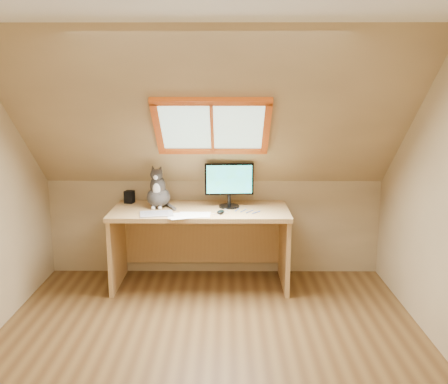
{
  "coord_description": "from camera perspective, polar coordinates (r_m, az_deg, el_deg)",
  "views": [
    {
      "loc": [
        0.13,
        -3.37,
        1.98
      ],
      "look_at": [
        0.11,
        1.0,
        1.04
      ],
      "focal_mm": 40.0,
      "sensor_mm": 36.0,
      "label": 1
    }
  ],
  "objects": [
    {
      "name": "desk_speaker",
      "position": [
        5.23,
        -10.76,
        -0.55
      ],
      "size": [
        0.11,
        0.11,
        0.13
      ],
      "primitive_type": "cube",
      "rotation": [
        0.0,
        0.0,
        -0.22
      ],
      "color": "black",
      "rests_on": "desk"
    },
    {
      "name": "cat",
      "position": [
        4.98,
        -7.54,
        -0.02
      ],
      "size": [
        0.25,
        0.29,
        0.43
      ],
      "color": "#443F3C",
      "rests_on": "desk"
    },
    {
      "name": "desk",
      "position": [
        5.04,
        -2.66,
        -4.32
      ],
      "size": [
        1.73,
        0.76,
        0.79
      ],
      "color": "tan",
      "rests_on": "ground"
    },
    {
      "name": "graphics_tablet",
      "position": [
        4.73,
        -7.72,
        -2.5
      ],
      "size": [
        0.34,
        0.27,
        0.01
      ],
      "primitive_type": "cube",
      "rotation": [
        0.0,
        0.0,
        0.18
      ],
      "color": "#B2B2B7",
      "rests_on": "desk"
    },
    {
      "name": "cables",
      "position": [
        4.79,
        1.47,
        -2.24
      ],
      "size": [
        0.51,
        0.26,
        0.01
      ],
      "color": "silver",
      "rests_on": "desk"
    },
    {
      "name": "papers",
      "position": [
        4.66,
        -4.53,
        -2.67
      ],
      "size": [
        0.35,
        0.3,
        0.01
      ],
      "color": "white",
      "rests_on": "desk"
    },
    {
      "name": "room_shell",
      "position": [
        3.33,
        -1.94,
        2.62
      ],
      "size": [
        3.52,
        3.52,
        2.41
      ],
      "color": "tan",
      "rests_on": "ground"
    },
    {
      "name": "ground",
      "position": [
        3.91,
        -1.73,
        -18.28
      ],
      "size": [
        3.5,
        3.5,
        0.0
      ],
      "primitive_type": "plane",
      "color": "brown",
      "rests_on": "ground"
    },
    {
      "name": "mouse",
      "position": [
        4.71,
        -0.37,
        -2.29
      ],
      "size": [
        0.1,
        0.13,
        0.03
      ],
      "primitive_type": "ellipsoid",
      "rotation": [
        0.0,
        0.0,
        -0.38
      ],
      "color": "black",
      "rests_on": "desk"
    },
    {
      "name": "monitor",
      "position": [
        4.91,
        0.6,
        1.14
      ],
      "size": [
        0.48,
        0.2,
        0.44
      ],
      "color": "black",
      "rests_on": "desk"
    }
  ]
}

